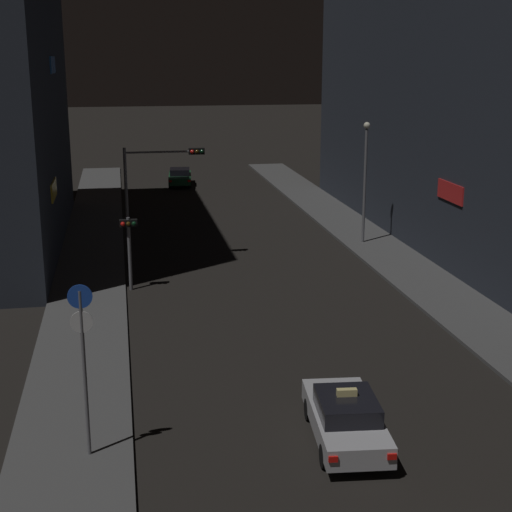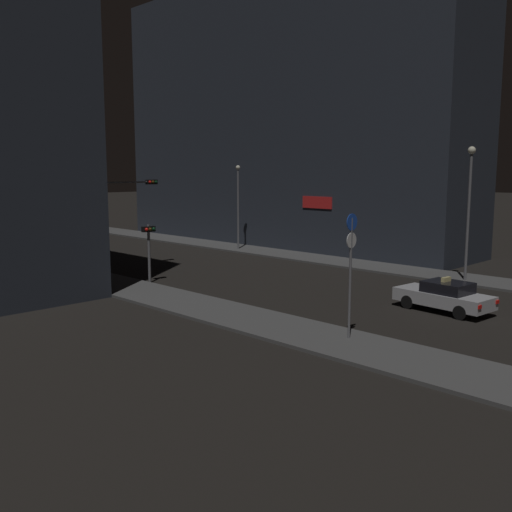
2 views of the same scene
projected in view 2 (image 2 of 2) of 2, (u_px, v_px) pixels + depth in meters
sidewalk_left at (65, 272)px, 36.65m from camera, size 3.38×63.90×0.14m
sidewalk_right at (242, 249)px, 47.66m from camera, size 3.38×63.90×0.14m
building_facade_right at (283, 114)px, 50.08m from camera, size 7.51×34.76×22.68m
taxi at (444, 296)px, 26.57m from camera, size 2.20×4.59×1.62m
far_car at (21, 230)px, 56.25m from camera, size 2.19×4.59×1.42m
traffic_light_overhead at (124, 205)px, 37.16m from camera, size 4.11×0.42×5.97m
traffic_light_left_kerb at (149, 241)px, 33.09m from camera, size 0.80×0.42×3.40m
sign_pole_left at (351, 263)px, 21.52m from camera, size 0.63×0.10×4.76m
street_lamp_near_block at (469, 197)px, 33.01m from camera, size 0.44×0.44×7.70m
street_lamp_far_block at (238, 200)px, 46.61m from camera, size 0.37×0.37×6.77m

